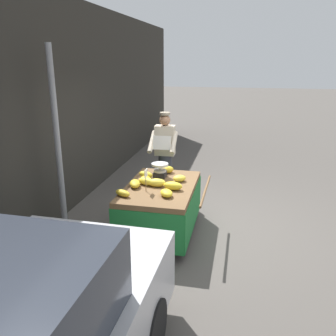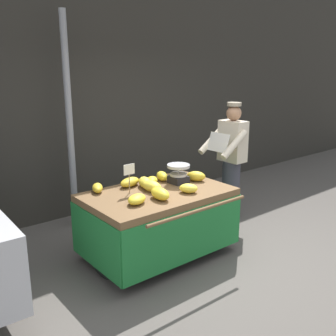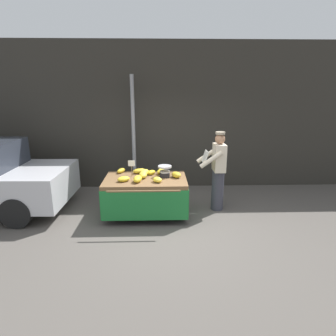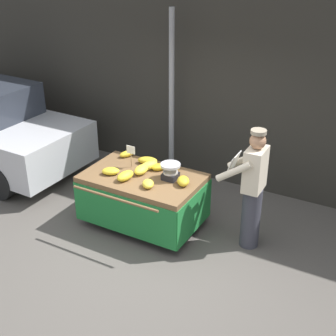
{
  "view_description": "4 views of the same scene",
  "coord_description": "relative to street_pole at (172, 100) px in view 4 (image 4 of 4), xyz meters",
  "views": [
    {
      "loc": [
        -5.45,
        -0.52,
        2.69
      ],
      "look_at": [
        -0.21,
        0.6,
        1.02
      ],
      "focal_mm": 37.71,
      "sensor_mm": 36.0,
      "label": 1
    },
    {
      "loc": [
        -3.03,
        -2.71,
        2.22
      ],
      "look_at": [
        -0.27,
        0.71,
        1.05
      ],
      "focal_mm": 41.55,
      "sensor_mm": 36.0,
      "label": 2
    },
    {
      "loc": [
        -0.16,
        -4.81,
        2.55
      ],
      "look_at": [
        -0.0,
        0.52,
        1.07
      ],
      "focal_mm": 30.16,
      "sensor_mm": 36.0,
      "label": 3
    },
    {
      "loc": [
        2.75,
        -4.34,
        3.88
      ],
      "look_at": [
        -0.06,
        0.7,
        1.01
      ],
      "focal_mm": 50.43,
      "sensor_mm": 36.0,
      "label": 4
    }
  ],
  "objects": [
    {
      "name": "banana_bunch_8",
      "position": [
        0.98,
        -1.45,
        -0.58
      ],
      "size": [
        0.26,
        0.29,
        0.12
      ],
      "primitive_type": "ellipsoid",
      "rotation": [
        0.0,
        0.0,
        0.52
      ],
      "color": "gold",
      "rests_on": "banana_cart"
    },
    {
      "name": "banana_bunch_7",
      "position": [
        0.3,
        -1.44,
        -0.58
      ],
      "size": [
        0.17,
        0.28,
        0.12
      ],
      "primitive_type": "ellipsoid",
      "rotation": [
        0.0,
        0.0,
        0.03
      ],
      "color": "yellow",
      "rests_on": "banana_cart"
    },
    {
      "name": "banana_bunch_4",
      "position": [
        0.32,
        -1.27,
        -0.58
      ],
      "size": [
        0.24,
        0.33,
        0.12
      ],
      "primitive_type": "ellipsoid",
      "rotation": [
        0.0,
        0.0,
        2.76
      ],
      "color": "yellow",
      "rests_on": "banana_cart"
    },
    {
      "name": "back_wall",
      "position": [
        0.81,
        0.48,
        0.41
      ],
      "size": [
        16.0,
        0.24,
        3.73
      ],
      "primitive_type": "cube",
      "color": "#2D2B26",
      "rests_on": "ground"
    },
    {
      "name": "price_sign",
      "position": [
        0.06,
        -1.33,
        -0.39
      ],
      "size": [
        0.14,
        0.01,
        0.34
      ],
      "color": "#997A51",
      "rests_on": "banana_cart"
    },
    {
      "name": "vendor_person",
      "position": [
        1.88,
        -1.21,
        -0.58
      ],
      "size": [
        0.59,
        0.52,
        1.71
      ],
      "color": "#383842",
      "rests_on": "ground"
    },
    {
      "name": "ground_plane",
      "position": [
        0.81,
        -2.15,
        -1.45
      ],
      "size": [
        60.0,
        60.0,
        0.0
      ],
      "primitive_type": "plane",
      "color": "#514C47"
    },
    {
      "name": "street_pole",
      "position": [
        0.0,
        0.0,
        0.0
      ],
      "size": [
        0.09,
        0.09,
        2.9
      ],
      "primitive_type": "cylinder",
      "color": "gray",
      "rests_on": "ground"
    },
    {
      "name": "banana_bunch_2",
      "position": [
        0.59,
        -1.74,
        -0.59
      ],
      "size": [
        0.25,
        0.26,
        0.1
      ],
      "primitive_type": "ellipsoid",
      "rotation": [
        0.0,
        0.0,
        0.59
      ],
      "color": "yellow",
      "rests_on": "banana_cart"
    },
    {
      "name": "weighing_scale",
      "position": [
        0.74,
        -1.38,
        -0.52
      ],
      "size": [
        0.28,
        0.28,
        0.24
      ],
      "color": "black",
      "rests_on": "banana_cart"
    },
    {
      "name": "banana_bunch_6",
      "position": [
        0.46,
        -1.22,
        -0.59
      ],
      "size": [
        0.24,
        0.25,
        0.1
      ],
      "primitive_type": "ellipsoid",
      "rotation": [
        0.0,
        0.0,
        2.45
      ],
      "color": "gold",
      "rests_on": "banana_cart"
    },
    {
      "name": "banana_bunch_9",
      "position": [
        -0.19,
        -1.06,
        -0.59
      ],
      "size": [
        0.22,
        0.28,
        0.09
      ],
      "primitive_type": "ellipsoid",
      "rotation": [
        0.0,
        0.0,
        2.68
      ],
      "color": "gold",
      "rests_on": "banana_cart"
    },
    {
      "name": "banana_cart",
      "position": [
        0.35,
        -1.48,
        -0.86
      ],
      "size": [
        1.69,
        1.25,
        0.81
      ],
      "color": "brown",
      "rests_on": "ground"
    },
    {
      "name": "banana_bunch_0",
      "position": [
        0.66,
        -1.16,
        -0.59
      ],
      "size": [
        0.21,
        0.28,
        0.11
      ],
      "primitive_type": "ellipsoid",
      "rotation": [
        0.0,
        0.0,
        2.77
      ],
      "color": "yellow",
      "rests_on": "banana_cart"
    },
    {
      "name": "banana_bunch_3",
      "position": [
        0.21,
        -1.12,
        -0.59
      ],
      "size": [
        0.33,
        0.25,
        0.1
      ],
      "primitive_type": "ellipsoid",
      "rotation": [
        0.0,
        0.0,
        1.89
      ],
      "color": "gold",
      "rests_on": "banana_cart"
    },
    {
      "name": "banana_bunch_5",
      "position": [
        0.21,
        -1.71,
        -0.58
      ],
      "size": [
        0.2,
        0.31,
        0.12
      ],
      "primitive_type": "ellipsoid",
      "rotation": [
        0.0,
        0.0,
        3.0
      ],
      "color": "yellow",
      "rests_on": "banana_cart"
    },
    {
      "name": "banana_bunch_1",
      "position": [
        -0.07,
        -1.67,
        -0.59
      ],
      "size": [
        0.3,
        0.27,
        0.1
      ],
      "primitive_type": "ellipsoid",
      "rotation": [
        0.0,
        0.0,
        2.08
      ],
      "color": "yellow",
      "rests_on": "banana_cart"
    }
  ]
}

